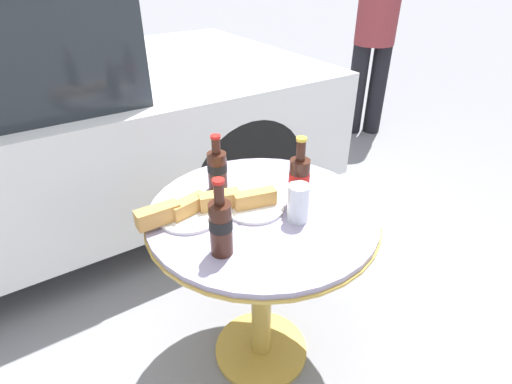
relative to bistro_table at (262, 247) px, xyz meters
name	(u,v)px	position (x,y,z in m)	size (l,w,h in m)	color
ground_plane	(261,350)	(0.00, 0.00, -0.57)	(30.00, 30.00, 0.00)	gray
bistro_table	(262,247)	(0.00, 0.00, 0.00)	(0.78, 0.78, 0.73)	gold
cola_bottle_left	(221,225)	(-0.22, -0.12, 0.25)	(0.07, 0.07, 0.24)	#3D1E14
cola_bottle_right	(217,169)	(-0.06, 0.20, 0.24)	(0.07, 0.07, 0.21)	#3D1E14
cola_bottle_center	(299,180)	(0.12, -0.04, 0.26)	(0.07, 0.07, 0.25)	#3D1E14
drinking_glass	(298,204)	(0.06, -0.11, 0.22)	(0.07, 0.07, 0.13)	black
lunch_plate_near	(189,210)	(-0.22, 0.10, 0.19)	(0.34, 0.21, 0.07)	white
lunch_plate_far	(255,204)	(-0.02, 0.02, 0.18)	(0.20, 0.20, 0.07)	white
pedestrian	(376,27)	(2.15, 1.49, 0.35)	(0.33, 0.33, 1.64)	black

